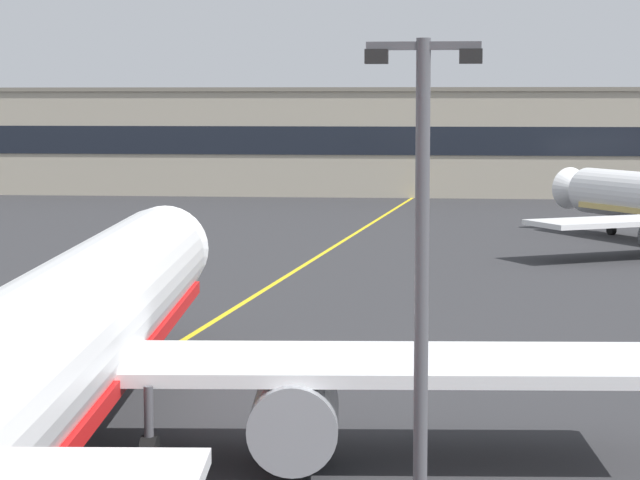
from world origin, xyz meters
The scene contains 5 objects.
taxiway_centreline centered at (0.00, 30.00, 0.00)m, with size 0.30×180.00×0.01m, color yellow.
airliner_foreground centered at (0.57, 10.37, 3.37)m, with size 32.30×41.52×11.65m.
apron_lamp_post centered at (10.31, 2.41, 5.73)m, with size 2.24×0.90×10.88m.
safety_cone_by_nose_gear centered at (1.11, 25.82, 0.26)m, with size 0.44×0.44×0.55m.
terminal_building centered at (-3.50, 113.98, 5.45)m, with size 166.65×12.40×10.88m.
Camera 1 is at (11.06, -23.39, 9.72)m, focal length 74.97 mm.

